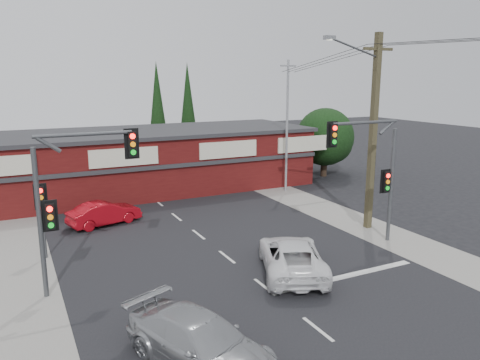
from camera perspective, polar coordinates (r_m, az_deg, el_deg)
name	(u,v)px	position (r m, az deg, el deg)	size (l,w,h in m)	color
ground	(253,278)	(19.02, 1.66, -11.90)	(120.00, 120.00, 0.00)	black
road_strip	(206,240)	(23.22, -4.23, -7.33)	(14.00, 70.00, 0.01)	black
verge_left	(15,271)	(21.71, -25.78, -9.99)	(3.00, 70.00, 0.02)	gray
verge_right	(343,218)	(27.41, 12.48, -4.49)	(3.00, 70.00, 0.02)	gray
stop_line	(348,276)	(19.69, 12.99, -11.30)	(6.50, 0.35, 0.01)	silver
white_suv	(292,256)	(19.38, 6.33, -9.22)	(2.35, 5.10, 1.42)	white
silver_suv	(200,342)	(13.62, -4.88, -19.06)	(2.01, 4.93, 1.43)	#A0A3A5
red_sedan	(104,213)	(26.42, -16.21, -3.91)	(1.35, 3.88, 1.28)	#A70A14
lane_dashes	(227,257)	(21.08, -1.61, -9.35)	(0.12, 42.62, 0.01)	silver
shop_building	(126,161)	(33.54, -13.72, 2.24)	(27.30, 8.40, 4.22)	#470E0E
tree_cluster	(323,140)	(38.63, 10.14, 4.84)	(5.90, 5.10, 5.50)	#2D2116
conifer_near	(157,106)	(41.05, -10.03, 8.90)	(1.80, 1.80, 9.25)	#2D2116
conifer_far	(188,104)	(44.05, -6.37, 9.23)	(1.80, 1.80, 9.25)	#2D2116
traffic_mast_left	(69,189)	(17.79, -20.08, -1.00)	(3.77, 0.27, 5.97)	#47494C
traffic_mast_right	(374,163)	(22.52, 16.06, 1.99)	(3.96, 0.27, 5.97)	#47494C
pedestal_signal	(42,206)	(21.97, -23.04, -2.89)	(0.55, 0.27, 3.38)	#47494C
utility_pole	(372,126)	(24.79, 15.74, 6.30)	(4.38, 0.59, 10.00)	#4A4229
steel_pole	(287,124)	(32.40, 5.75, 6.78)	(1.20, 0.16, 9.00)	gray
power_lines	(476,45)	(21.08, 26.85, 14.42)	(2.01, 29.00, 1.22)	black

